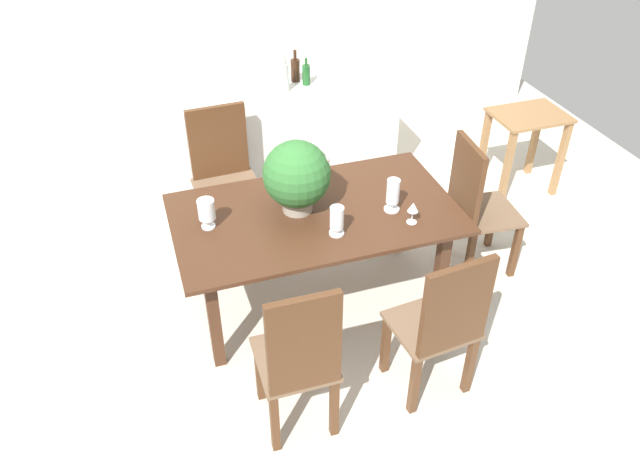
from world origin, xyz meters
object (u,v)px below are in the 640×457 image
at_px(chair_far_left, 223,168).
at_px(chair_near_right, 443,323).
at_px(wine_glass, 413,208).
at_px(wine_bottle_green, 295,70).
at_px(dining_table, 315,224).
at_px(wine_bottle_amber, 284,77).
at_px(kitchen_counter, 277,137).
at_px(crystal_vase_left, 393,193).
at_px(chair_near_left, 300,358).
at_px(chair_foot_end, 475,202).
at_px(crystal_vase_right, 207,211).
at_px(flower_centerpiece, 297,176).
at_px(wine_bottle_dark, 306,74).
at_px(crystal_vase_center_near, 337,219).
at_px(side_table, 525,135).

height_order(chair_far_left, chair_near_right, chair_far_left).
bearing_deg(wine_glass, wine_bottle_green, 95.75).
relative_size(dining_table, wine_bottle_amber, 5.96).
height_order(kitchen_counter, wine_bottle_amber, wine_bottle_amber).
xyz_separation_m(chair_near_right, crystal_vase_left, (0.05, 0.85, 0.30)).
height_order(chair_near_left, crystal_vase_left, chair_near_left).
distance_m(chair_foot_end, crystal_vase_right, 1.86).
height_order(dining_table, chair_near_right, chair_near_right).
bearing_deg(flower_centerpiece, chair_near_left, -106.31).
bearing_deg(crystal_vase_right, chair_foot_end, -1.39).
bearing_deg(crystal_vase_left, flower_centerpiece, 161.58).
distance_m(crystal_vase_left, kitchen_counter, 1.75).
bearing_deg(wine_bottle_dark, chair_near_right, -89.80).
distance_m(dining_table, wine_glass, 0.64).
bearing_deg(wine_bottle_dark, chair_foot_end, -62.39).
xyz_separation_m(crystal_vase_left, crystal_vase_right, (-1.13, 0.18, -0.01)).
relative_size(chair_near_left, flower_centerpiece, 2.27).
height_order(dining_table, wine_bottle_amber, wine_bottle_amber).
bearing_deg(crystal_vase_right, crystal_vase_left, -9.12).
bearing_deg(wine_bottle_green, chair_foot_end, -62.08).
bearing_deg(crystal_vase_left, wine_bottle_amber, 99.82).
xyz_separation_m(crystal_vase_center_near, wine_bottle_dark, (0.35, 1.73, 0.17)).
bearing_deg(flower_centerpiece, kitchen_counter, 80.39).
xyz_separation_m(chair_far_left, crystal_vase_center_near, (0.46, -1.25, 0.27)).
distance_m(dining_table, crystal_vase_right, 0.70).
bearing_deg(crystal_vase_center_near, wine_glass, -4.01).
bearing_deg(side_table, wine_bottle_dark, 159.10).
xyz_separation_m(chair_far_left, wine_glass, (0.94, -1.28, 0.27)).
bearing_deg(chair_near_left, crystal_vase_right, -74.96).
xyz_separation_m(flower_centerpiece, crystal_vase_right, (-0.57, -0.01, -0.13)).
xyz_separation_m(dining_table, kitchen_counter, (0.15, 1.55, -0.18)).
relative_size(wine_glass, wine_bottle_dark, 0.66).
distance_m(crystal_vase_center_near, wine_bottle_green, 1.86).
relative_size(wine_glass, wine_bottle_amber, 0.48).
relative_size(chair_foot_end, kitchen_counter, 0.52).
bearing_deg(kitchen_counter, chair_near_right, -84.20).
relative_size(flower_centerpiece, wine_glass, 3.25).
bearing_deg(kitchen_counter, crystal_vase_center_near, -93.27).
bearing_deg(chair_near_right, kitchen_counter, -89.74).
bearing_deg(crystal_vase_left, wine_bottle_green, 94.20).
distance_m(chair_foot_end, flower_centerpiece, 1.34).
distance_m(chair_foot_end, crystal_vase_center_near, 1.19).
distance_m(crystal_vase_left, wine_bottle_amber, 1.56).
bearing_deg(dining_table, side_table, 21.26).
bearing_deg(side_table, chair_foot_end, -139.20).
height_order(chair_near_right, wine_bottle_dark, wine_bottle_dark).
bearing_deg(wine_glass, crystal_vase_right, 163.90).
bearing_deg(dining_table, kitchen_counter, 84.29).
bearing_deg(chair_near_right, wine_bottle_dark, -95.35).
height_order(chair_near_left, chair_far_left, chair_near_left).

